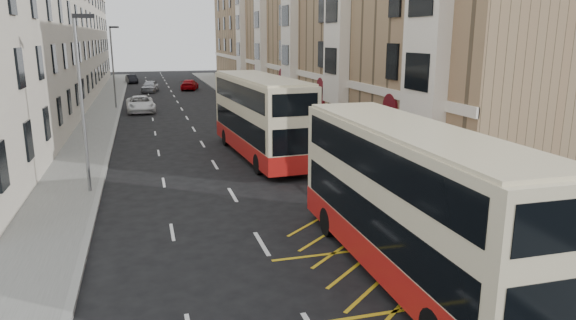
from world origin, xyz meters
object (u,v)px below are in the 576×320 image
object	(u,v)px
pedestrian_near	(458,219)
pedestrian_mid	(532,236)
street_lamp_near	(82,95)
white_van	(141,104)
street_lamp_far	(113,62)
car_dark	(132,79)
bus_shelter	(555,204)
double_decker_rear	(260,116)
pedestrian_far	(479,215)
car_red	(190,85)
car_silver	(150,86)
litter_bin	(549,262)
double_decker_front	(409,202)

from	to	relation	value
pedestrian_near	pedestrian_mid	xyz separation A→B (m)	(1.26, -2.13, 0.06)
street_lamp_near	white_van	world-z (taller)	street_lamp_near
street_lamp_far	car_dark	xyz separation A→B (m)	(1.15, 29.82, -3.98)
bus_shelter	double_decker_rear	bearing A→B (deg)	106.92
double_decker_rear	pedestrian_near	bearing A→B (deg)	-80.61
pedestrian_far	car_dark	distance (m)	71.05
street_lamp_near	car_red	world-z (taller)	street_lamp_near
pedestrian_far	car_silver	bearing A→B (deg)	-80.25
double_decker_rear	car_dark	distance (m)	55.21
double_decker_rear	car_red	world-z (taller)	double_decker_rear
bus_shelter	street_lamp_near	size ratio (longest dim) A/B	0.53
street_lamp_near	pedestrian_mid	distance (m)	19.03
pedestrian_far	car_dark	size ratio (longest dim) A/B	0.47
street_lamp_near	car_dark	size ratio (longest dim) A/B	2.01
car_silver	car_red	distance (m)	5.52
street_lamp_far	pedestrian_mid	distance (m)	44.66
car_red	bus_shelter	bearing A→B (deg)	108.86
white_van	car_silver	world-z (taller)	white_van
car_silver	pedestrian_near	bearing A→B (deg)	-69.99
pedestrian_mid	pedestrian_far	bearing A→B (deg)	83.77
pedestrian_far	car_red	distance (m)	57.42
street_lamp_near	bus_shelter	bearing A→B (deg)	-40.14
car_dark	white_van	bearing A→B (deg)	-97.77
street_lamp_far	car_dark	size ratio (longest dim) A/B	2.01
litter_bin	white_van	xyz separation A→B (m)	(-11.48, 40.30, 0.07)
bus_shelter	pedestrian_far	distance (m)	2.70
pedestrian_near	car_silver	size ratio (longest dim) A/B	0.38
street_lamp_far	pedestrian_far	world-z (taller)	street_lamp_far
street_lamp_far	car_red	distance (m)	19.69
street_lamp_near	double_decker_front	xyz separation A→B (m)	(10.06, -11.61, -2.27)
double_decker_rear	car_silver	xyz separation A→B (m)	(-5.68, 40.23, -1.72)
pedestrian_far	car_dark	bearing A→B (deg)	-80.33
bus_shelter	car_silver	distance (m)	58.93
double_decker_front	pedestrian_near	distance (m)	3.49
street_lamp_near	double_decker_rear	world-z (taller)	street_lamp_near
pedestrian_mid	street_lamp_far	bearing A→B (deg)	90.17
street_lamp_near	double_decker_rear	distance (m)	10.92
pedestrian_near	car_dark	world-z (taller)	pedestrian_near
pedestrian_mid	pedestrian_far	size ratio (longest dim) A/B	0.98
pedestrian_far	pedestrian_mid	bearing A→B (deg)	101.63
double_decker_front	double_decker_rear	xyz separation A→B (m)	(-0.73, 16.85, 0.12)
car_dark	street_lamp_near	bearing A→B (deg)	-101.01
bus_shelter	white_van	size ratio (longest dim) A/B	0.76
pedestrian_near	pedestrian_mid	distance (m)	2.48
pedestrian_far	car_red	xyz separation A→B (m)	(-4.78, 57.22, -0.38)
white_van	car_silver	xyz separation A→B (m)	(1.27, 18.45, -0.00)
double_decker_front	pedestrian_mid	xyz separation A→B (m)	(4.09, -0.60, -1.30)
bus_shelter	white_van	bearing A→B (deg)	107.36
white_van	car_red	distance (m)	21.12
pedestrian_near	car_silver	world-z (taller)	pedestrian_near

